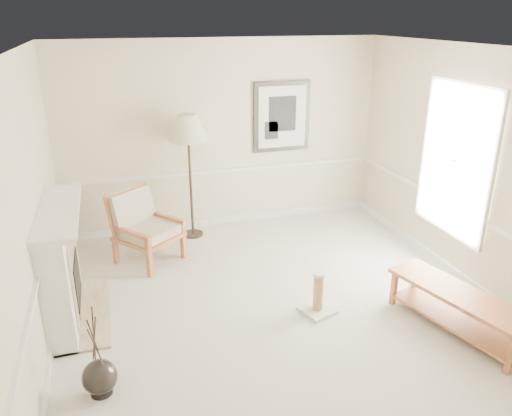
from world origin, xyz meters
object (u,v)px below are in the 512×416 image
(scratching_post, at_px, (318,300))
(floor_lamp, at_px, (188,131))
(bench, at_px, (458,305))
(floor_vase, at_px, (100,378))
(armchair, at_px, (142,224))

(scratching_post, bearing_deg, floor_lamp, 111.48)
(floor_lamp, distance_m, scratching_post, 3.11)
(floor_lamp, distance_m, bench, 4.23)
(floor_lamp, bearing_deg, scratching_post, -68.52)
(floor_lamp, height_order, scratching_post, floor_lamp)
(floor_vase, distance_m, bench, 3.71)
(floor_vase, relative_size, armchair, 0.86)
(armchair, relative_size, scratching_post, 2.14)
(floor_lamp, bearing_deg, bench, -55.03)
(armchair, bearing_deg, floor_vase, -142.17)
(floor_lamp, height_order, bench, floor_lamp)
(floor_vase, bearing_deg, bench, -1.47)
(floor_lamp, bearing_deg, floor_vase, -113.80)
(floor_vase, height_order, scratching_post, floor_vase)
(floor_vase, relative_size, bench, 0.55)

